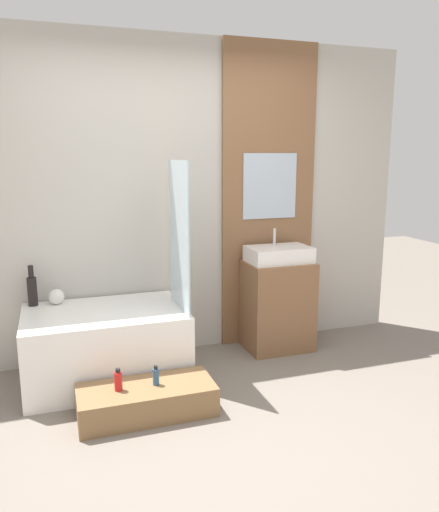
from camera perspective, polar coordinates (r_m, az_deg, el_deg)
The scene contains 12 objects.
ground_plane at distance 3.13m, azimuth 2.35°, elevation -20.73°, with size 12.00×12.00×0.00m, color slate.
wall_tiled_back at distance 4.17m, azimuth -5.42°, elevation 6.40°, with size 4.20×0.06×2.60m, color #B7B2A8.
wall_wood_accent at distance 4.40m, azimuth 5.64°, elevation 6.72°, with size 0.85×0.04×2.60m.
bathtub at distance 3.88m, azimuth -12.86°, elevation -9.88°, with size 1.16×0.78×0.54m.
glass_shower_screen at distance 3.66m, azimuth -4.66°, elevation 2.33°, with size 0.01×0.54×1.09m, color silver.
wooden_step_bench at distance 3.42m, azimuth -8.34°, elevation -15.96°, with size 0.88×0.39×0.19m, color olive.
vanity_cabinet at distance 4.37m, azimuth 6.65°, elevation -5.63°, with size 0.56×0.42×0.77m, color brown.
sink at distance 4.26m, azimuth 6.79°, elevation 0.19°, with size 0.53×0.34×0.28m.
vase_tall_dark at distance 4.04m, azimuth -20.62°, elevation -3.58°, with size 0.07×0.07×0.31m.
vase_round_light at distance 4.03m, azimuth -18.13°, elevation -4.45°, with size 0.12×0.12×0.12m, color silver.
bottle_soap_primary at distance 3.33m, azimuth -11.50°, elevation -13.79°, with size 0.05×0.05×0.15m.
bottle_soap_secondary at distance 3.36m, azimuth -7.28°, elevation -13.47°, with size 0.04×0.04×0.13m.
Camera 1 is at (-0.97, -2.46, 1.67)m, focal length 35.00 mm.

